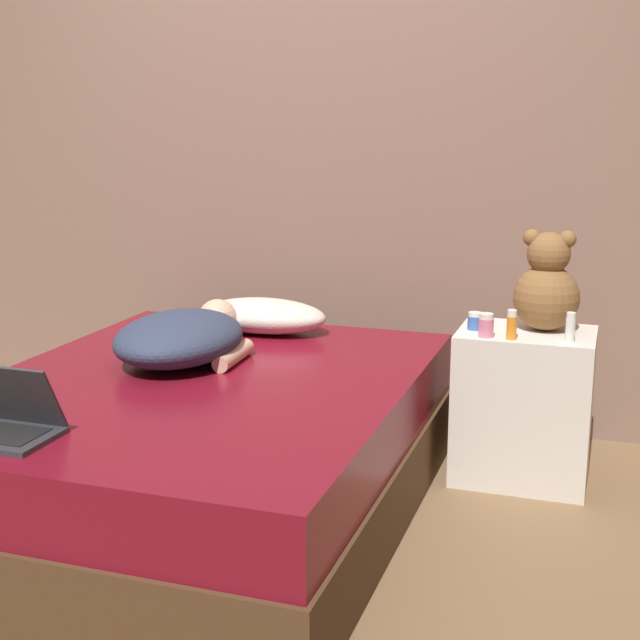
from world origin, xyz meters
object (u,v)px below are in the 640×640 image
object	(u,v)px
pillow	(263,316)
bottle_orange	(512,325)
bottle_white	(570,328)
bottle_blue	(475,321)
teddy_bear	(547,287)
person_lying	(184,336)
bottle_pink	(486,325)

from	to	relation	value
pillow	bottle_orange	size ratio (longest dim) A/B	4.98
bottle_white	bottle_blue	size ratio (longest dim) A/B	1.63
bottle_white	teddy_bear	bearing A→B (deg)	122.33
pillow	bottle_orange	bearing A→B (deg)	-10.01
person_lying	bottle_white	distance (m)	1.38
person_lying	teddy_bear	distance (m)	1.34
bottle_orange	bottle_blue	bearing A→B (deg)	143.68
bottle_orange	bottle_blue	size ratio (longest dim) A/B	1.64
person_lying	bottle_white	world-z (taller)	bottle_white
pillow	bottle_pink	size ratio (longest dim) A/B	6.21
teddy_bear	bottle_white	world-z (taller)	teddy_bear
teddy_bear	bottle_white	size ratio (longest dim) A/B	3.51
bottle_pink	person_lying	bearing A→B (deg)	-163.25
bottle_orange	bottle_blue	world-z (taller)	bottle_orange
pillow	bottle_blue	distance (m)	0.88
teddy_bear	bottle_orange	xyz separation A→B (m)	(-0.10, -0.18, -0.11)
pillow	bottle_pink	xyz separation A→B (m)	(0.93, -0.17, 0.07)
bottle_orange	bottle_pink	size ratio (longest dim) A/B	1.25
bottle_orange	bottle_white	xyz separation A→B (m)	(0.20, 0.03, -0.00)
teddy_bear	pillow	bearing A→B (deg)	-179.76
teddy_bear	bottle_orange	world-z (taller)	teddy_bear
teddy_bear	bottle_orange	distance (m)	0.24
person_lying	bottle_white	size ratio (longest dim) A/B	7.07
bottle_blue	bottle_pink	bearing A→B (deg)	-60.82
teddy_bear	bottle_white	xyz separation A→B (m)	(0.10, -0.16, -0.11)
bottle_pink	bottle_white	bearing A→B (deg)	3.84
person_lying	teddy_bear	xyz separation A→B (m)	(1.23, 0.49, 0.17)
bottle_blue	teddy_bear	bearing A→B (deg)	17.50
bottle_orange	pillow	bearing A→B (deg)	169.99
person_lying	teddy_bear	world-z (taller)	teddy_bear
bottle_white	bottle_pink	world-z (taller)	bottle_white
bottle_white	bottle_pink	distance (m)	0.29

